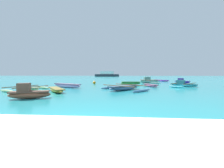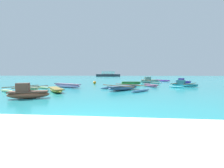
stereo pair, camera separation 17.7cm
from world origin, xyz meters
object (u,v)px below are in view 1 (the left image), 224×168
object	(u,v)px
moored_boat_0	(149,81)
moored_boat_1	(27,88)
moored_boat_6	(131,83)
moored_boat_9	(183,84)
moored_boat_8	(67,85)
mooring_buoy_0	(94,83)
moored_boat_2	(150,85)
moored_boat_7	(56,90)
moored_boat_3	(182,81)
distant_ferry	(107,74)
moored_boat_5	(124,88)
moored_boat_10	(162,80)
moored_boat_4	(29,93)

from	to	relation	value
moored_boat_0	moored_boat_1	xyz separation A→B (m)	(-12.43, -11.94, -0.15)
moored_boat_6	moored_boat_9	distance (m)	6.31
moored_boat_8	mooring_buoy_0	size ratio (longest dim) A/B	8.98
moored_boat_2	moored_boat_7	world-z (taller)	moored_boat_7
moored_boat_8	moored_boat_3	bearing A→B (deg)	61.38
moored_boat_1	moored_boat_6	xyz separation A→B (m)	(9.32, 7.58, 0.07)
moored_boat_0	distant_ferry	distance (m)	61.27
moored_boat_0	moored_boat_6	distance (m)	5.36
moored_boat_3	moored_boat_8	xyz separation A→B (m)	(-14.76, -8.58, -0.04)
moored_boat_0	moored_boat_5	world-z (taller)	moored_boat_0
moored_boat_0	mooring_buoy_0	size ratio (longest dim) A/B	10.00
moored_boat_0	mooring_buoy_0	bearing A→B (deg)	-174.98
moored_boat_2	moored_boat_6	bearing A→B (deg)	-165.93
moored_boat_6	moored_boat_0	bearing A→B (deg)	48.97
moored_boat_0	moored_boat_8	world-z (taller)	moored_boat_0
moored_boat_5	distant_ferry	bearing A→B (deg)	49.75
moored_boat_5	moored_boat_10	size ratio (longest dim) A/B	1.24
distant_ferry	moored_boat_4	bearing A→B (deg)	-86.74
moored_boat_5	moored_boat_9	xyz separation A→B (m)	(6.61, 4.21, 0.03)
moored_boat_7	moored_boat_8	distance (m)	3.68
moored_boat_8	mooring_buoy_0	xyz separation A→B (m)	(1.73, 5.74, -0.02)
moored_boat_1	moored_boat_2	distance (m)	12.32
moored_boat_4	moored_boat_8	bearing A→B (deg)	72.65
moored_boat_4	moored_boat_8	world-z (taller)	moored_boat_4
moored_boat_3	moored_boat_4	distance (m)	21.08
moored_boat_2	moored_boat_9	world-z (taller)	moored_boat_9
moored_boat_2	moored_boat_8	distance (m)	9.09
moored_boat_3	moored_boat_4	world-z (taller)	moored_boat_4
moored_boat_0	moored_boat_10	size ratio (longest dim) A/B	1.18
moored_boat_0	moored_boat_2	size ratio (longest dim) A/B	1.62
moored_boat_6	moored_boat_3	bearing A→B (deg)	19.59
moored_boat_8	moored_boat_4	bearing A→B (deg)	-54.71
moored_boat_1	moored_boat_5	xyz separation A→B (m)	(8.48, 0.83, 0.05)
moored_boat_0	moored_boat_4	bearing A→B (deg)	-138.25
moored_boat_0	moored_boat_8	distance (m)	13.54
moored_boat_3	distant_ferry	bearing A→B (deg)	153.25
moored_boat_10	moored_boat_5	bearing A→B (deg)	-52.71
moored_boat_5	mooring_buoy_0	xyz separation A→B (m)	(-4.24, 7.63, -0.00)
moored_boat_6	moored_boat_10	size ratio (longest dim) A/B	0.75
moored_boat_1	moored_boat_4	world-z (taller)	moored_boat_4
moored_boat_2	moored_boat_3	distance (m)	8.86
moored_boat_1	moored_boat_4	distance (m)	5.19
moored_boat_5	moored_boat_7	distance (m)	5.67
moored_boat_0	moored_boat_6	world-z (taller)	moored_boat_0
moored_boat_2	moored_boat_6	xyz separation A→B (m)	(-2.08, 2.90, 0.07)
moored_boat_5	moored_boat_8	xyz separation A→B (m)	(-5.97, 1.89, 0.02)
moored_boat_2	moored_boat_0	bearing A→B (deg)	150.35
moored_boat_2	moored_boat_5	distance (m)	4.82
moored_boat_1	moored_boat_2	bearing A→B (deg)	45.30
moored_boat_0	moored_boat_10	bearing A→B (deg)	41.32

